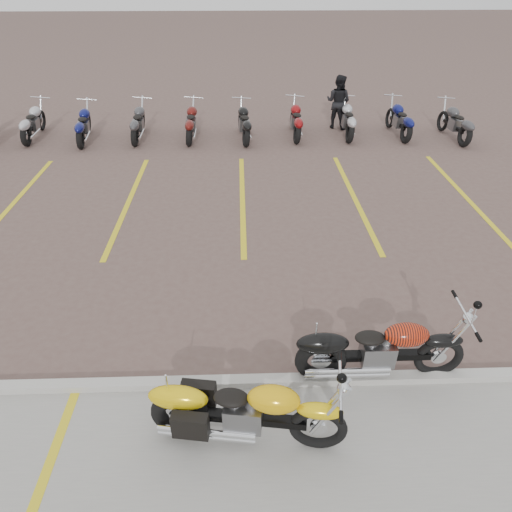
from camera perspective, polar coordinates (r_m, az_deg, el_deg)
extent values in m
plane|color=brown|center=(8.54, -1.27, -4.86)|extent=(100.00, 100.00, 0.00)
cube|color=#ADAAA3|center=(6.99, -1.01, -14.18)|extent=(60.00, 0.18, 0.12)
torus|color=black|center=(6.15, 7.08, -18.91)|extent=(0.69, 0.22, 0.68)
torus|color=black|center=(6.30, -8.54, -17.49)|extent=(0.74, 0.29, 0.72)
cube|color=black|center=(6.13, -0.86, -17.97)|extent=(1.36, 0.33, 0.10)
cube|color=slate|center=(6.09, -1.38, -17.54)|extent=(0.48, 0.38, 0.36)
ellipsoid|color=#E7AC0C|center=(5.83, 2.08, -15.81)|extent=(0.65, 0.42, 0.31)
ellipsoid|color=black|center=(5.90, -2.77, -15.67)|extent=(0.45, 0.33, 0.13)
torus|color=black|center=(7.36, 20.04, -10.83)|extent=(0.67, 0.11, 0.67)
torus|color=black|center=(6.95, 7.39, -11.73)|extent=(0.71, 0.18, 0.71)
cube|color=black|center=(7.07, 13.97, -10.96)|extent=(1.35, 0.12, 0.10)
cube|color=slate|center=(7.02, 13.62, -10.61)|extent=(0.43, 0.31, 0.35)
ellipsoid|color=black|center=(6.91, 16.70, -8.49)|extent=(0.60, 0.33, 0.31)
ellipsoid|color=black|center=(6.81, 12.80, -9.00)|extent=(0.40, 0.27, 0.12)
imported|color=black|center=(17.38, 9.38, 16.99)|extent=(1.06, 1.00, 1.72)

